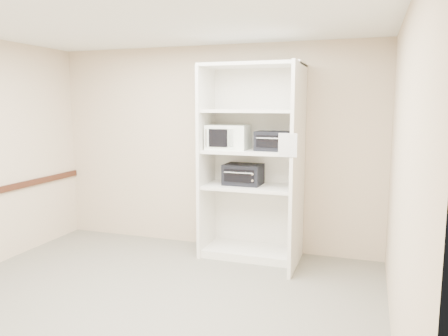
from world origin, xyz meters
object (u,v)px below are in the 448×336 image
(toaster_oven_lower, at_px, (243,174))
(shelving_unit, at_px, (255,169))
(toaster_oven_upper, at_px, (273,141))
(microwave, at_px, (228,137))

(toaster_oven_lower, bearing_deg, shelving_unit, -13.54)
(toaster_oven_upper, height_order, toaster_oven_lower, toaster_oven_upper)
(microwave, relative_size, toaster_oven_lower, 1.09)
(microwave, height_order, toaster_oven_lower, microwave)
(microwave, height_order, toaster_oven_upper, microwave)
(microwave, relative_size, toaster_oven_upper, 1.24)
(microwave, xyz_separation_m, toaster_oven_lower, (0.19, 0.04, -0.47))
(microwave, bearing_deg, toaster_oven_lower, 10.06)
(toaster_oven_lower, bearing_deg, microwave, -167.08)
(microwave, xyz_separation_m, toaster_oven_upper, (0.58, 0.00, -0.03))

